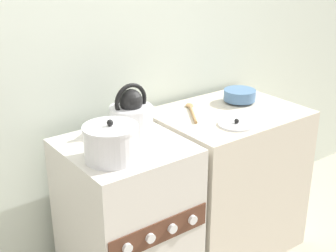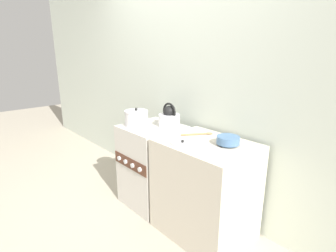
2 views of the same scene
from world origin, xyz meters
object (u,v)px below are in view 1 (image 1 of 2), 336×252
stove (127,223)px  cooking_pot (111,143)px  loose_pot_lid (236,124)px  enamel_bowl (240,95)px  kettle (132,113)px

stove → cooking_pot: bearing=-140.9°
cooking_pot → loose_pot_lid: (0.69, -0.04, -0.07)m
cooking_pot → loose_pot_lid: size_ratio=1.27×
loose_pot_lid → cooking_pot: bearing=176.5°
cooking_pot → enamel_bowl: bearing=11.8°
cooking_pot → enamel_bowl: 0.97m
stove → kettle: bearing=44.7°
stove → loose_pot_lid: (0.57, -0.14, 0.43)m
stove → cooking_pot: size_ratio=3.58×
kettle → enamel_bowl: kettle is taller
kettle → cooking_pot: size_ratio=1.10×
stove → cooking_pot: cooking_pot is taller
stove → enamel_bowl: 0.96m
cooking_pot → enamel_bowl: cooking_pot is taller
kettle → enamel_bowl: 0.71m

